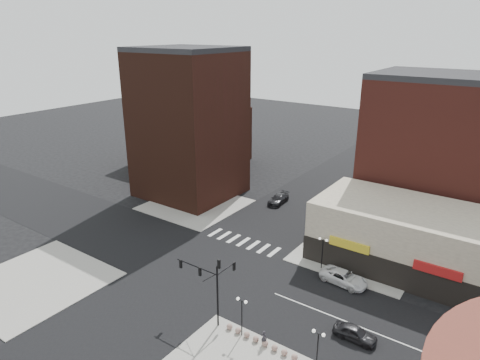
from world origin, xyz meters
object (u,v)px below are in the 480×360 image
Objects in this scene: street_lamp_se_a at (242,308)px; dark_sedan_east at (355,333)px; street_lamp_ne at (323,245)px; dark_sedan_north at (278,199)px; white_suv at (344,278)px; street_lamp_se_b at (318,341)px; pedestrian at (264,338)px; traffic_signal at (212,279)px.

street_lamp_se_a is 11.29m from dark_sedan_east.
street_lamp_ne is 21.91m from dark_sedan_north.
street_lamp_se_b is at bearing -160.99° from white_suv.
pedestrian is (16.89, -31.44, 0.18)m from dark_sedan_north.
traffic_signal is 1.48× the size of dark_sedan_north.
traffic_signal is 17.10m from white_suv.
traffic_signal is at bearing 177.43° from street_lamp_se_a.
dark_sedan_east is at bearing 32.81° from street_lamp_se_a.
pedestrian is at bearing 131.50° from dark_sedan_east.
white_suv is (8.34, 14.33, -4.18)m from traffic_signal.
traffic_signal is 1.87× the size of street_lamp_se_a.
street_lamp_se_b is 0.74× the size of white_suv.
street_lamp_ne is 2.51× the size of pedestrian.
traffic_signal is at bearing -7.78° from pedestrian.
street_lamp_se_a is 0.79× the size of dark_sedan_north.
street_lamp_ne is 0.79× the size of dark_sedan_north.
traffic_signal is 14.86m from dark_sedan_east.
street_lamp_ne is 0.98× the size of dark_sedan_east.
dark_sedan_north is (-18.91, 16.94, -0.02)m from white_suv.
street_lamp_se_a is (3.76, -0.17, -1.67)m from traffic_signal.
street_lamp_se_a is at bearing -2.57° from traffic_signal.
dark_sedan_north is (-15.33, 15.44, -2.53)m from street_lamp_ne.
dark_sedan_east is at bearing -144.55° from pedestrian.
traffic_signal is 4.70× the size of pedestrian.
dark_sedan_north is at bearing 125.39° from street_lamp_se_b.
traffic_signal reaches higher than dark_sedan_north.
white_suv reaches higher than dark_sedan_east.
pedestrian reaches higher than dark_sedan_north.
white_suv is (3.58, -1.50, -2.51)m from street_lamp_ne.
dark_sedan_east is at bearing 78.21° from street_lamp_se_b.
pedestrian is at bearing -65.87° from dark_sedan_north.
white_suv is 1.07× the size of dark_sedan_north.
white_suv reaches higher than dark_sedan_north.
traffic_signal is at bearing 179.18° from street_lamp_se_b.
street_lamp_se_a is 0.74× the size of white_suv.
street_lamp_ne is at bearing 73.01° from white_suv.
dark_sedan_north is 35.69m from pedestrian.
dark_sedan_north is at bearing 114.51° from street_lamp_se_a.
white_suv is 25.39m from dark_sedan_north.
street_lamp_se_a is 8.00m from street_lamp_se_b.
dark_sedan_north is (-22.33, 31.44, -2.53)m from street_lamp_se_b.
traffic_signal is at bearing -75.44° from dark_sedan_north.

